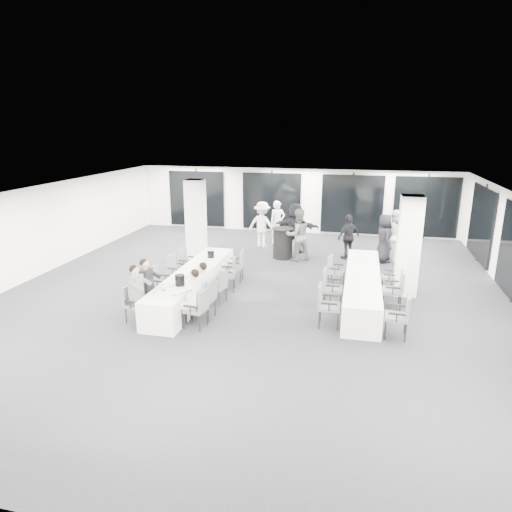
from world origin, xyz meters
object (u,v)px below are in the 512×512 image
Objects in this scene: banquet_table_main at (193,284)px; chair_side_right_near at (401,313)px; chair_main_right_second at (207,296)px; standing_guest_b at (298,231)px; chair_main_left_second at (144,293)px; chair_main_left_mid at (159,281)px; chair_main_right_near at (199,306)px; chair_main_right_far at (238,263)px; chair_main_left_near at (134,301)px; standing_guest_e at (384,235)px; chair_side_right_mid at (396,288)px; chair_main_left_fourth at (175,269)px; standing_guest_g at (189,210)px; standing_guest_c at (262,222)px; chair_side_left_near at (326,302)px; chair_side_left_far at (334,269)px; banquet_table_side at (362,287)px; standing_guest_d at (349,234)px; standing_guest_h at (396,232)px; ice_bucket_far at (211,254)px; chair_main_right_fourth at (230,272)px; ice_bucket_near at (180,280)px; chair_main_right_mid at (219,285)px; chair_side_right_far at (392,275)px; standing_guest_a at (278,219)px; chair_main_left_far at (186,261)px; standing_guest_f at (295,225)px; cocktail_table at (283,243)px; chair_side_left_mid at (330,285)px.

chair_side_right_near reaches higher than banquet_table_main.
standing_guest_b reaches higher than chair_main_right_second.
chair_main_left_second is 0.97× the size of chair_main_left_mid.
chair_main_right_far is at bearing 7.94° from chair_main_right_near.
chair_main_left_near is 8.92m from standing_guest_e.
chair_main_left_mid is 0.96× the size of chair_side_right_mid.
chair_main_left_fourth is at bearing 86.69° from chair_side_right_mid.
standing_guest_c is at bearing 5.18° from standing_guest_g.
chair_side_left_near is 2.94m from chair_side_left_far.
chair_main_left_mid is 1.01× the size of chair_main_left_fourth.
standing_guest_e is (1.51, 2.82, 0.45)m from chair_side_left_far.
banquet_table_side is 2.74× the size of standing_guest_d.
chair_main_right_near is 8.37m from standing_guest_h.
ice_bucket_far is at bearing 104.96° from standing_guest_e.
chair_main_right_far is 4.13× the size of ice_bucket_far.
chair_main_right_fourth is 2.06m from ice_bucket_near.
chair_main_right_fourth is at bearing 174.68° from chair_main_right_far.
chair_main_left_second is at bearing 7.29° from standing_guest_d.
chair_main_right_mid is at bearing 40.95° from standing_guest_b.
chair_side_left_far is 0.43× the size of standing_guest_h.
standing_guest_g is at bearing -156.69° from chair_main_left_near.
standing_guest_a is at bearing 47.00° from chair_side_right_far.
chair_main_left_far is at bearing 51.20° from chair_main_right_fourth.
standing_guest_a reaches higher than chair_main_left_second.
standing_guest_a reaches higher than standing_guest_g.
standing_guest_g reaches higher than chair_main_right_far.
banquet_table_side is 10.33m from standing_guest_g.
standing_guest_f is at bearing 119.00° from banquet_table_side.
chair_side_left_far reaches higher than banquet_table_main.
cocktail_table is at bearing -132.26° from chair_side_left_far.
ice_bucket_far is at bearing -129.49° from standing_guest_a.
chair_main_right_near is 0.50× the size of standing_guest_g.
chair_side_left_mid is 0.50× the size of standing_guest_c.
banquet_table_side is at bearing 125.86° from chair_main_left_second.
chair_main_right_fourth is at bearing 101.27° from chair_main_left_fourth.
ice_bucket_far is (-0.78, 2.69, 0.29)m from chair_main_right_second.
standing_guest_d is at bearing 10.41° from standing_guest_g.
chair_main_right_second is at bearing -86.63° from chair_side_left_near.
chair_main_left_fourth is (-0.00, 2.57, 0.03)m from chair_main_left_near.
standing_guest_b is (1.48, 3.49, 0.49)m from chair_main_right_fourth.
standing_guest_g is (-3.08, 7.74, 0.57)m from banquet_table_main.
standing_guest_g is at bearing 52.37° from standing_guest_e.
chair_side_right_far is at bearing -53.63° from chair_main_right_mid.
chair_main_right_near is at bearing -175.78° from chair_main_right_second.
standing_guest_h is at bearing -60.27° from chair_main_right_far.
cocktail_table reaches higher than chair_main_left_mid.
standing_guest_c reaches higher than banquet_table_side.
chair_main_left_second is 0.52× the size of standing_guest_d.
chair_main_right_mid is 0.87× the size of chair_side_right_mid.
chair_main_right_mid is (0.82, -0.24, 0.13)m from banquet_table_main.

